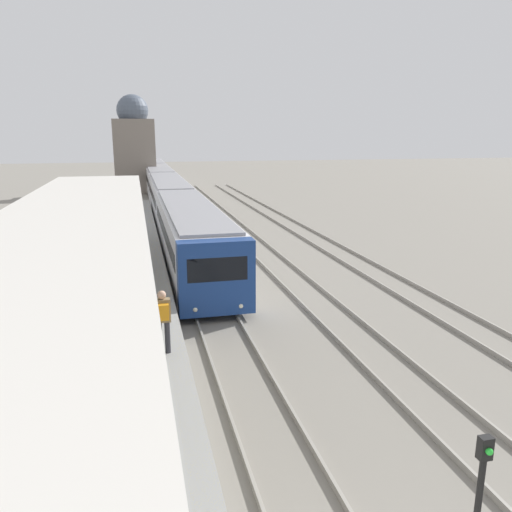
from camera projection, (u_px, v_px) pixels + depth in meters
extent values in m
cube|color=beige|center=(71.00, 215.00, 14.02)|extent=(4.00, 25.26, 0.20)
cube|color=black|center=(143.00, 220.00, 14.52)|extent=(0.08, 25.26, 0.24)
cylinder|color=#47474C|center=(76.00, 272.00, 14.41)|extent=(0.16, 0.16, 3.14)
cylinder|color=#47474C|center=(99.00, 217.00, 23.96)|extent=(0.16, 0.16, 3.14)
cylinder|color=#2D2D33|center=(160.00, 338.00, 12.65)|extent=(0.14, 0.14, 0.85)
cylinder|color=#2D2D33|center=(168.00, 337.00, 12.70)|extent=(0.14, 0.14, 0.85)
cube|color=olive|center=(162.00, 310.00, 12.50)|extent=(0.40, 0.22, 0.60)
sphere|color=tan|center=(162.00, 295.00, 12.41)|extent=(0.22, 0.22, 0.22)
cube|color=orange|center=(163.00, 312.00, 12.31)|extent=(0.30, 0.18, 0.40)
cube|color=navy|center=(216.00, 277.00, 17.12)|extent=(2.63, 0.70, 2.59)
cube|color=black|center=(218.00, 270.00, 16.72)|extent=(2.05, 0.04, 0.83)
sphere|color=#EFEACC|center=(195.00, 310.00, 16.86)|extent=(0.16, 0.16, 0.16)
sphere|color=#EFEACC|center=(241.00, 306.00, 17.22)|extent=(0.16, 0.16, 0.16)
cube|color=silver|center=(191.00, 234.00, 24.57)|extent=(2.63, 15.07, 2.59)
cube|color=gray|center=(190.00, 207.00, 24.25)|extent=(2.32, 14.76, 0.12)
cube|color=black|center=(191.00, 228.00, 24.50)|extent=(2.65, 13.86, 0.67)
cylinder|color=black|center=(177.00, 288.00, 19.98)|extent=(0.12, 0.70, 0.70)
cylinder|color=black|center=(232.00, 284.00, 20.48)|extent=(0.12, 0.70, 0.70)
cylinder|color=black|center=(163.00, 240.00, 29.23)|extent=(0.12, 0.70, 0.70)
cylinder|color=black|center=(201.00, 238.00, 29.74)|extent=(0.12, 0.70, 0.70)
cube|color=silver|center=(169.00, 197.00, 39.13)|extent=(2.63, 15.07, 2.59)
cube|color=gray|center=(169.00, 180.00, 38.81)|extent=(2.32, 14.76, 0.12)
cube|color=black|center=(169.00, 194.00, 39.06)|extent=(2.65, 13.86, 0.67)
cylinder|color=black|center=(159.00, 223.00, 34.54)|extent=(0.12, 0.70, 0.70)
cylinder|color=black|center=(191.00, 222.00, 35.05)|extent=(0.12, 0.70, 0.70)
cylinder|color=black|center=(153.00, 205.00, 43.79)|extent=(0.12, 0.70, 0.70)
cylinder|color=black|center=(179.00, 204.00, 44.30)|extent=(0.12, 0.70, 0.70)
cube|color=silver|center=(159.00, 180.00, 53.69)|extent=(2.63, 15.07, 2.59)
cube|color=gray|center=(159.00, 168.00, 53.37)|extent=(2.32, 14.76, 0.12)
cube|color=black|center=(159.00, 178.00, 53.63)|extent=(2.65, 13.86, 0.67)
cylinder|color=black|center=(151.00, 197.00, 49.10)|extent=(0.12, 0.70, 0.70)
cylinder|color=black|center=(174.00, 197.00, 49.61)|extent=(0.12, 0.70, 0.70)
cylinder|color=black|center=(148.00, 187.00, 58.35)|extent=(0.12, 0.70, 0.70)
cylinder|color=black|center=(167.00, 187.00, 58.86)|extent=(0.12, 0.70, 0.70)
cube|color=silver|center=(154.00, 171.00, 68.26)|extent=(2.63, 15.07, 2.59)
cube|color=gray|center=(153.00, 160.00, 67.94)|extent=(2.32, 14.76, 0.12)
cube|color=black|center=(154.00, 168.00, 68.19)|extent=(2.65, 13.86, 0.67)
cylinder|color=black|center=(147.00, 183.00, 63.66)|extent=(0.12, 0.70, 0.70)
cylinder|color=black|center=(164.00, 183.00, 64.17)|extent=(0.12, 0.70, 0.70)
cylinder|color=black|center=(145.00, 177.00, 72.91)|extent=(0.12, 0.70, 0.70)
cylinder|color=black|center=(160.00, 177.00, 73.42)|extent=(0.12, 0.70, 0.70)
cylinder|color=black|center=(477.00, 509.00, 7.46)|extent=(0.10, 0.10, 1.73)
cube|color=black|center=(485.00, 448.00, 7.22)|extent=(0.20, 0.14, 0.36)
sphere|color=green|center=(489.00, 452.00, 7.13)|extent=(0.11, 0.11, 0.11)
cube|color=slate|center=(135.00, 156.00, 55.48)|extent=(4.42, 4.42, 7.98)
sphere|color=#4C5666|center=(132.00, 110.00, 54.32)|extent=(3.40, 3.40, 3.40)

